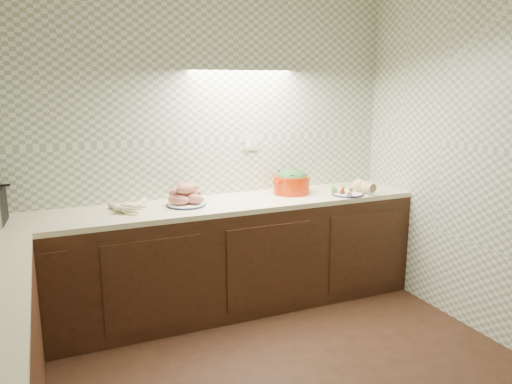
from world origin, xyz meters
name	(u,v)px	position (x,y,z in m)	size (l,w,h in m)	color
room	(290,126)	(0.00, 0.00, 1.63)	(3.60, 3.60, 2.60)	black
counter	(133,319)	(-0.68, 0.68, 0.45)	(3.60, 3.60, 0.90)	black
parsnip_pile	(131,209)	(-0.54, 1.48, 0.93)	(0.34, 0.34, 0.07)	beige
sweet_potato_plate	(186,196)	(-0.11, 1.53, 0.97)	(0.30, 0.30, 0.18)	#12193C
onion_bowl	(190,195)	(-0.05, 1.64, 0.95)	(0.17, 0.17, 0.13)	black
dutch_oven	(292,181)	(0.83, 1.58, 1.00)	(0.39, 0.39, 0.21)	#BE2803
veg_plate	(353,189)	(1.30, 1.35, 0.94)	(0.32, 0.28, 0.13)	#12193C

